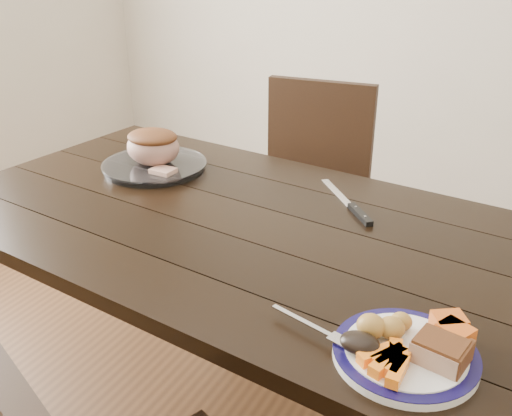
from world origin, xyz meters
The scene contains 14 objects.
dining_table centered at (0.00, 0.00, 0.66)m, with size 1.68×1.06×0.75m.
chair_far centered at (-0.09, 0.74, 0.52)m, with size 0.46×0.47×0.93m.
dinner_plate centered at (0.54, -0.35, 0.76)m, with size 0.25×0.25×0.02m, color white.
plate_rim centered at (0.54, -0.35, 0.77)m, with size 0.25×0.25×0.02m, color #100C3F.
serving_platter centered at (-0.39, 0.18, 0.76)m, with size 0.32×0.32×0.02m, color white.
pork_slice centered at (0.60, -0.35, 0.79)m, with size 0.08×0.07×0.04m, color tan.
roasted_potatoes centered at (0.50, -0.33, 0.79)m, with size 0.09×0.09×0.04m.
carrot_batons centered at (0.53, -0.40, 0.78)m, with size 0.08×0.11×0.02m.
pumpkin_wedges centered at (0.61, -0.28, 0.79)m, with size 0.09×0.09×0.04m.
dark_mushroom centered at (0.47, -0.39, 0.79)m, with size 0.07×0.05×0.03m, color black.
fork centered at (0.39, -0.37, 0.77)m, with size 0.18×0.06×0.00m.
roast_joint centered at (-0.39, 0.18, 0.82)m, with size 0.17×0.15×0.11m, color tan.
cut_slice centered at (-0.31, 0.13, 0.78)m, with size 0.07×0.06×0.02m, color tan.
carving_knife centered at (0.27, 0.18, 0.76)m, with size 0.23×0.25×0.01m.
Camera 1 is at (0.68, -1.16, 1.40)m, focal length 40.00 mm.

